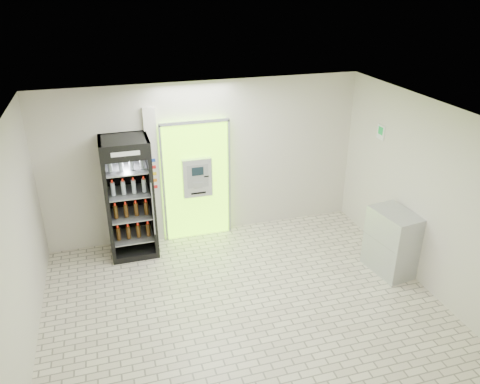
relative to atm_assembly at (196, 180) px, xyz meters
name	(u,v)px	position (x,y,z in m)	size (l,w,h in m)	color
ground	(244,306)	(0.20, -2.41, -1.17)	(6.00, 6.00, 0.00)	beige
room_shell	(244,199)	(0.20, -2.41, 0.67)	(6.00, 6.00, 6.00)	beige
atm_assembly	(196,180)	(0.00, 0.00, 0.00)	(1.30, 0.24, 2.33)	#82EA14
pillar	(154,177)	(-0.78, 0.04, 0.13)	(0.22, 0.11, 2.60)	silver
beverage_cooler	(130,200)	(-1.27, -0.28, -0.12)	(0.83, 0.78, 2.20)	black
steel_cabinet	(392,242)	(2.91, -2.17, -0.61)	(0.68, 0.91, 1.12)	#B0B3B8
exit_sign	(381,132)	(3.19, -1.01, 0.95)	(0.02, 0.22, 0.26)	white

